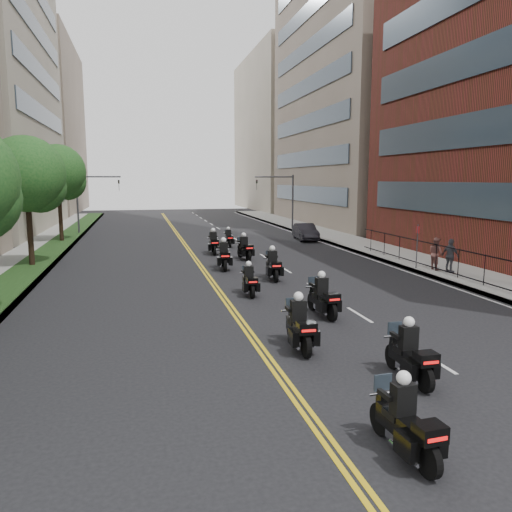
{
  "coord_description": "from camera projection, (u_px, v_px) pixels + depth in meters",
  "views": [
    {
      "loc": [
        -4.98,
        -7.26,
        5.2
      ],
      "look_at": [
        0.14,
        14.45,
        1.74
      ],
      "focal_mm": 35.0,
      "sensor_mm": 36.0,
      "label": 1
    }
  ],
  "objects": [
    {
      "name": "pedestrian_b",
      "position": [
        436.0,
        253.0,
        27.95
      ],
      "size": [
        0.75,
        0.93,
        1.82
      ],
      "primitive_type": "imported",
      "rotation": [
        0.0,
        0.0,
        1.65
      ],
      "color": "#8A524B",
      "rests_on": "sidewalk_right"
    },
    {
      "name": "sidewalk_left",
      "position": [
        22.0,
        264.0,
        30.23
      ],
      "size": [
        4.0,
        90.0,
        0.15
      ],
      "primitive_type": "cube",
      "color": "gray",
      "rests_on": "ground"
    },
    {
      "name": "motorcycle_0",
      "position": [
        406.0,
        424.0,
        9.34
      ],
      "size": [
        0.57,
        2.24,
        1.65
      ],
      "rotation": [
        0.0,
        0.0,
        0.07
      ],
      "color": "black",
      "rests_on": "ground"
    },
    {
      "name": "motorcycle_3",
      "position": [
        323.0,
        299.0,
        18.99
      ],
      "size": [
        0.64,
        2.35,
        1.74
      ],
      "rotation": [
        0.0,
        0.0,
        0.09
      ],
      "color": "black",
      "rests_on": "ground"
    },
    {
      "name": "building_right_tan",
      "position": [
        369.0,
        93.0,
        57.65
      ],
      "size": [
        15.11,
        28.0,
        30.0
      ],
      "color": "#796958",
      "rests_on": "ground"
    },
    {
      "name": "motorcycle_6",
      "position": [
        224.0,
        257.0,
        28.88
      ],
      "size": [
        0.68,
        2.51,
        1.85
      ],
      "rotation": [
        0.0,
        0.0,
        -0.09
      ],
      "color": "black",
      "rests_on": "ground"
    },
    {
      "name": "building_left_far",
      "position": [
        22.0,
        128.0,
        76.97
      ],
      "size": [
        16.0,
        28.0,
        26.0
      ],
      "primitive_type": "cube",
      "color": "#796958",
      "rests_on": "ground"
    },
    {
      "name": "iron_fence",
      "position": [
        499.0,
        274.0,
        22.81
      ],
      "size": [
        0.05,
        28.0,
        1.5
      ],
      "color": "black",
      "rests_on": "sidewalk_right"
    },
    {
      "name": "motorcycle_5",
      "position": [
        273.0,
        266.0,
        25.91
      ],
      "size": [
        0.61,
        2.41,
        1.77
      ],
      "rotation": [
        0.0,
        0.0,
        -0.06
      ],
      "color": "black",
      "rests_on": "ground"
    },
    {
      "name": "motorcycle_4",
      "position": [
        249.0,
        282.0,
        22.46
      ],
      "size": [
        0.49,
        2.09,
        1.54
      ],
      "rotation": [
        0.0,
        0.0,
        -0.02
      ],
      "color": "black",
      "rests_on": "ground"
    },
    {
      "name": "parked_sedan",
      "position": [
        305.0,
        232.0,
        42.66
      ],
      "size": [
        1.92,
        4.43,
        1.42
      ],
      "primitive_type": "imported",
      "rotation": [
        0.0,
        0.0,
        -0.1
      ],
      "color": "black",
      "rests_on": "ground"
    },
    {
      "name": "traffic_signal_left",
      "position": [
        88.0,
        195.0,
        46.58
      ],
      "size": [
        4.09,
        0.2,
        5.6
      ],
      "color": "#3F3F44",
      "rests_on": "ground"
    },
    {
      "name": "street_trees",
      "position": [
        5.0,
        180.0,
        23.52
      ],
      "size": [
        4.4,
        38.4,
        7.98
      ],
      "color": "black",
      "rests_on": "ground"
    },
    {
      "name": "motorcycle_1",
      "position": [
        410.0,
        356.0,
        12.86
      ],
      "size": [
        0.52,
        2.29,
        1.69
      ],
      "rotation": [
        0.0,
        0.0,
        -0.0
      ],
      "color": "black",
      "rests_on": "ground"
    },
    {
      "name": "traffic_signal_right",
      "position": [
        284.0,
        194.0,
        50.9
      ],
      "size": [
        4.09,
        0.2,
        5.6
      ],
      "color": "#3F3F44",
      "rests_on": "ground"
    },
    {
      "name": "motorcycle_7",
      "position": [
        245.0,
        249.0,
        32.37
      ],
      "size": [
        0.71,
        2.37,
        1.75
      ],
      "rotation": [
        0.0,
        0.0,
        0.13
      ],
      "color": "black",
      "rests_on": "ground"
    },
    {
      "name": "motorcycle_8",
      "position": [
        214.0,
        244.0,
        34.8
      ],
      "size": [
        0.59,
        2.46,
        1.81
      ],
      "rotation": [
        0.0,
        0.0,
        -0.05
      ],
      "color": "black",
      "rests_on": "ground"
    },
    {
      "name": "building_right_far",
      "position": [
        292.0,
        134.0,
        86.82
      ],
      "size": [
        15.0,
        28.0,
        26.0
      ],
      "primitive_type": "cube",
      "color": "gray",
      "rests_on": "ground"
    },
    {
      "name": "motorcycle_2",
      "position": [
        299.0,
        327.0,
        15.28
      ],
      "size": [
        0.57,
        2.41,
        1.78
      ],
      "rotation": [
        0.0,
        0.0,
        -0.04
      ],
      "color": "black",
      "rests_on": "ground"
    },
    {
      "name": "ground",
      "position": [
        434.0,
        473.0,
        8.91
      ],
      "size": [
        160.0,
        160.0,
        0.0
      ],
      "primitive_type": "plane",
      "color": "black",
      "rests_on": "ground"
    },
    {
      "name": "pedestrian_c",
      "position": [
        450.0,
        256.0,
        27.01
      ],
      "size": [
        0.73,
        1.16,
        1.85
      ],
      "primitive_type": "imported",
      "rotation": [
        0.0,
        0.0,
        1.85
      ],
      "color": "#46474F",
      "rests_on": "sidewalk_right"
    },
    {
      "name": "motorcycle_9",
      "position": [
        229.0,
        239.0,
        38.55
      ],
      "size": [
        0.48,
        2.08,
        1.54
      ],
      "rotation": [
        0.0,
        0.0,
        -0.02
      ],
      "color": "black",
      "rests_on": "ground"
    },
    {
      "name": "grass_strip",
      "position": [
        36.0,
        262.0,
        30.4
      ],
      "size": [
        2.0,
        90.0,
        0.04
      ],
      "primitive_type": "cube",
      "color": "#1A3714",
      "rests_on": "sidewalk_left"
    },
    {
      "name": "sidewalk_right",
      "position": [
        383.0,
        251.0,
        35.66
      ],
      "size": [
        4.0,
        90.0,
        0.15
      ],
      "primitive_type": "cube",
      "color": "gray",
      "rests_on": "ground"
    }
  ]
}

